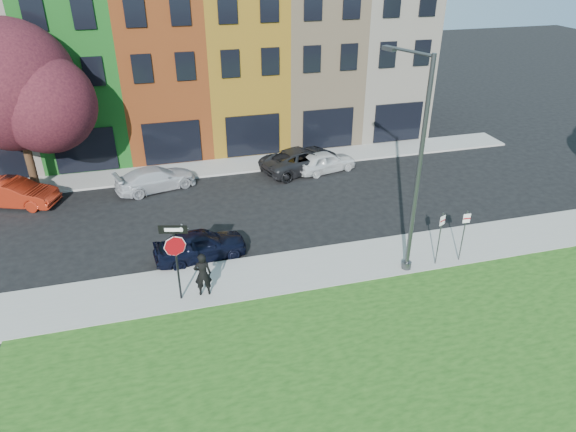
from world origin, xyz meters
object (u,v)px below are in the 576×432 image
object	(u,v)px
man	(203,274)
street_lamp	(415,170)
sedan_near	(200,245)
stop_sign	(175,248)

from	to	relation	value
man	street_lamp	distance (m)	9.12
man	street_lamp	xyz separation A→B (m)	(8.41, -0.27, 3.53)
sedan_near	man	bearing A→B (deg)	169.79
sedan_near	street_lamp	distance (m)	9.59
stop_sign	man	world-z (taller)	stop_sign
sedan_near	street_lamp	world-z (taller)	street_lamp
stop_sign	sedan_near	distance (m)	3.54
sedan_near	street_lamp	size ratio (longest dim) A/B	0.47
stop_sign	street_lamp	distance (m)	9.56
stop_sign	street_lamp	xyz separation A→B (m)	(9.31, -0.21, 2.14)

